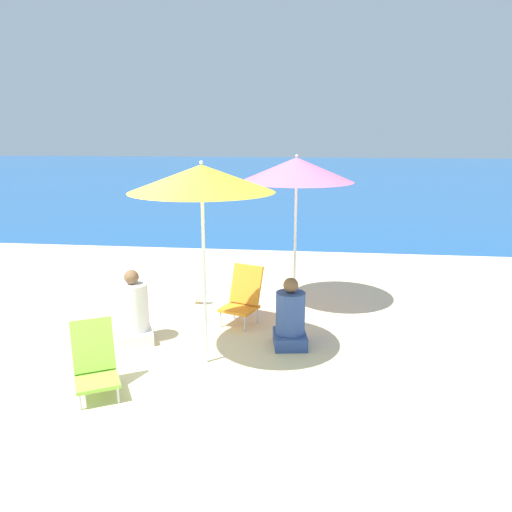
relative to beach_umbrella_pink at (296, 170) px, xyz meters
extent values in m
plane|color=beige|center=(-2.45, -2.82, -1.99)|extent=(60.00, 60.00, 0.00)
cube|color=#1E5699|center=(-2.45, 23.55, -1.99)|extent=(60.00, 40.00, 0.01)
cylinder|color=white|center=(0.00, 0.00, -1.08)|extent=(0.04, 0.04, 1.83)
cone|color=pink|center=(0.00, 0.00, 0.00)|extent=(1.58, 1.58, 0.33)
sphere|color=white|center=(0.00, 0.00, 0.19)|extent=(0.04, 0.04, 0.04)
cylinder|color=white|center=(-0.89, -1.90, -1.04)|extent=(0.04, 0.04, 1.90)
cone|color=yellow|center=(-0.89, -1.90, 0.05)|extent=(1.52, 1.52, 0.28)
sphere|color=white|center=(-0.89, -1.90, 0.21)|extent=(0.04, 0.04, 0.04)
cylinder|color=silver|center=(-1.83, -3.01, -1.91)|extent=(0.02, 0.02, 0.16)
cylinder|color=silver|center=(-1.53, -2.85, -1.91)|extent=(0.02, 0.02, 0.16)
cylinder|color=silver|center=(-2.01, -2.69, -1.91)|extent=(0.02, 0.02, 0.16)
cylinder|color=silver|center=(-1.71, -2.53, -1.91)|extent=(0.02, 0.02, 0.16)
cube|color=#8ECC3D|center=(-1.77, -2.77, -1.81)|extent=(0.56, 0.57, 0.04)
cube|color=#8ECC3D|center=(-1.87, -2.58, -1.54)|extent=(0.45, 0.37, 0.50)
cylinder|color=silver|center=(-0.92, -0.87, -1.89)|extent=(0.02, 0.02, 0.22)
cylinder|color=silver|center=(-0.58, -1.00, -1.89)|extent=(0.02, 0.02, 0.22)
cylinder|color=silver|center=(-0.80, -0.55, -1.89)|extent=(0.02, 0.02, 0.22)
cylinder|color=silver|center=(-0.46, -0.68, -1.89)|extent=(0.02, 0.02, 0.22)
cube|color=orange|center=(-0.69, -0.78, -1.76)|extent=(0.55, 0.53, 0.04)
cube|color=orange|center=(-0.62, -0.59, -1.48)|extent=(0.47, 0.34, 0.51)
cube|color=#334C8C|center=(0.01, -1.34, -1.91)|extent=(0.45, 0.51, 0.16)
cylinder|color=#334C8C|center=(0.01, -1.34, -1.58)|extent=(0.35, 0.35, 0.51)
sphere|color=brown|center=(0.01, -1.34, -1.23)|extent=(0.18, 0.18, 0.18)
cube|color=silver|center=(-1.88, -1.45, -1.91)|extent=(0.56, 0.60, 0.16)
cylinder|color=silver|center=(-1.88, -1.45, -1.54)|extent=(0.36, 0.36, 0.58)
sphere|color=brown|center=(-1.88, -1.45, -1.17)|extent=(0.17, 0.17, 0.17)
cylinder|color=gold|center=(-1.45, -0.02, -1.96)|extent=(0.01, 0.01, 0.07)
cylinder|color=gold|center=(-1.40, -0.02, -1.96)|extent=(0.01, 0.01, 0.07)
ellipsoid|color=white|center=(-1.43, -0.02, -1.86)|extent=(0.26, 0.11, 0.13)
sphere|color=white|center=(-1.32, -0.02, -1.80)|extent=(0.07, 0.07, 0.07)
camera|label=1|loc=(0.27, -6.92, 0.51)|focal=35.00mm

